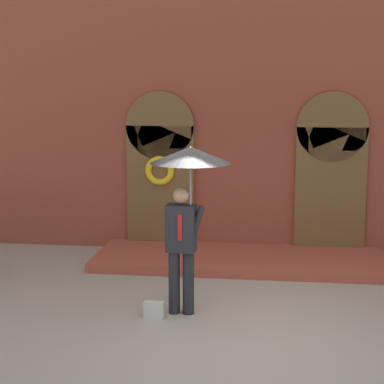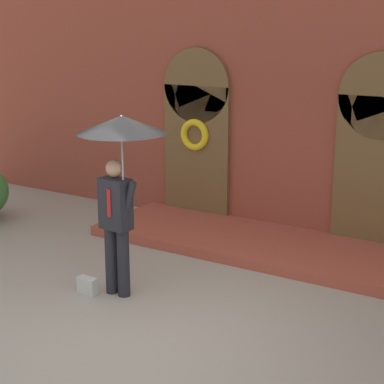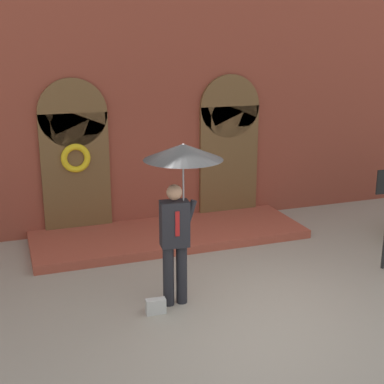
{
  "view_description": "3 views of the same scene",
  "coord_description": "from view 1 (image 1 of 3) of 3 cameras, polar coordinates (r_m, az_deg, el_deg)",
  "views": [
    {
      "loc": [
        0.53,
        -8.04,
        3.24
      ],
      "look_at": [
        -0.73,
        1.9,
        1.49
      ],
      "focal_mm": 60.0,
      "sensor_mm": 36.0,
      "label": 1
    },
    {
      "loc": [
        4.25,
        -5.62,
        3.43
      ],
      "look_at": [
        -0.2,
        1.51,
        1.23
      ],
      "focal_mm": 60.0,
      "sensor_mm": 36.0,
      "label": 2
    },
    {
      "loc": [
        -2.85,
        -6.26,
        3.7
      ],
      "look_at": [
        -0.15,
        1.32,
        1.42
      ],
      "focal_mm": 50.0,
      "sensor_mm": 36.0,
      "label": 3
    }
  ],
  "objects": [
    {
      "name": "person_with_umbrella",
      "position": [
        8.71,
        -0.35,
        1.12
      ],
      "size": [
        1.1,
        1.1,
        2.36
      ],
      "color": "black",
      "rests_on": "ground"
    },
    {
      "name": "building_facade",
      "position": [
        12.22,
        4.78,
        7.21
      ],
      "size": [
        14.0,
        2.3,
        5.6
      ],
      "color": "brown",
      "rests_on": "ground"
    },
    {
      "name": "ground_plane",
      "position": [
        8.69,
        3.29,
        -12.03
      ],
      "size": [
        80.0,
        80.0,
        0.0
      ],
      "primitive_type": "plane",
      "color": "gray"
    },
    {
      "name": "handbag",
      "position": [
        9.04,
        -3.38,
        -10.39
      ],
      "size": [
        0.29,
        0.13,
        0.22
      ],
      "primitive_type": "cube",
      "rotation": [
        0.0,
        0.0,
        -0.05
      ],
      "color": "#B7B7B2",
      "rests_on": "ground"
    }
  ]
}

